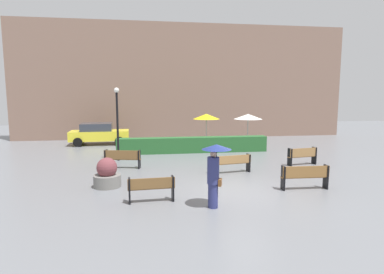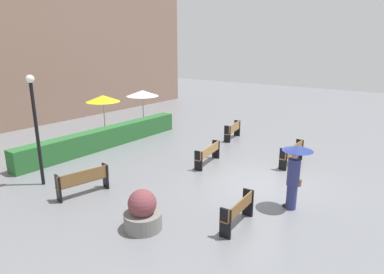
% 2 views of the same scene
% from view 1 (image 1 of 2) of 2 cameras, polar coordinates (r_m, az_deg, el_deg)
% --- Properties ---
extents(ground_plane, '(60.00, 60.00, 0.00)m').
position_cam_1_polar(ground_plane, '(12.01, 8.16, -9.83)').
color(ground_plane, slate).
extents(bench_mid_center, '(1.92, 0.63, 0.84)m').
position_cam_1_polar(bench_mid_center, '(14.69, 7.18, -4.57)').
color(bench_mid_center, '#9E7242').
rests_on(bench_mid_center, ground).
extents(bench_far_left, '(1.82, 0.72, 0.91)m').
position_cam_1_polar(bench_far_left, '(15.90, -12.52, -3.66)').
color(bench_far_left, brown).
rests_on(bench_far_left, ground).
extents(bench_far_right, '(1.63, 0.58, 0.89)m').
position_cam_1_polar(bench_far_right, '(17.25, 19.44, -3.10)').
color(bench_far_right, '#9E7242').
rests_on(bench_far_right, ground).
extents(bench_near_left, '(1.59, 0.42, 0.85)m').
position_cam_1_polar(bench_near_left, '(10.75, -7.38, -9.04)').
color(bench_near_left, brown).
rests_on(bench_near_left, ground).
extents(bench_near_right, '(1.84, 0.40, 0.93)m').
position_cam_1_polar(bench_near_right, '(12.79, 19.85, -6.54)').
color(bench_near_right, olive).
rests_on(bench_near_right, ground).
extents(pedestrian_with_umbrella, '(0.93, 0.93, 2.06)m').
position_cam_1_polar(pedestrian_with_umbrella, '(9.97, 4.12, -5.56)').
color(pedestrian_with_umbrella, navy).
rests_on(pedestrian_with_umbrella, ground).
extents(planter_pot, '(1.06, 1.06, 1.17)m').
position_cam_1_polar(planter_pot, '(12.86, -15.15, -6.57)').
color(planter_pot, slate).
rests_on(planter_pot, ground).
extents(lamp_post, '(0.28, 0.28, 4.01)m').
position_cam_1_polar(lamp_post, '(17.65, -13.40, 3.66)').
color(lamp_post, black).
rests_on(lamp_post, ground).
extents(patio_umbrella_yellow, '(1.82, 1.82, 2.36)m').
position_cam_1_polar(patio_umbrella_yellow, '(21.28, 2.63, 3.73)').
color(patio_umbrella_yellow, silver).
rests_on(patio_umbrella_yellow, ground).
extents(patio_umbrella_white, '(1.94, 1.94, 2.33)m').
position_cam_1_polar(patio_umbrella_white, '(21.90, 10.13, 3.66)').
color(patio_umbrella_white, silver).
rests_on(patio_umbrella_white, ground).
extents(hedge_strip, '(9.48, 0.70, 0.98)m').
position_cam_1_polar(hedge_strip, '(19.84, 0.20, -1.43)').
color(hedge_strip, '#28602D').
rests_on(hedge_strip, ground).
extents(building_facade, '(28.00, 1.20, 9.54)m').
position_cam_1_polar(building_facade, '(27.22, -1.38, 10.01)').
color(building_facade, '#846656').
rests_on(building_facade, ground).
extents(parked_car, '(4.28, 2.13, 1.57)m').
position_cam_1_polar(parked_car, '(24.13, -16.53, 0.63)').
color(parked_car, yellow).
rests_on(parked_car, ground).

